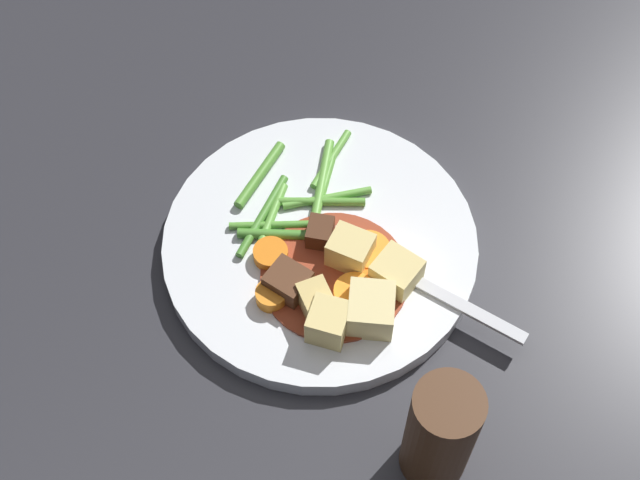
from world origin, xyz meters
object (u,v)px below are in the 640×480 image
carrot_slice_0 (376,278)px  carrot_slice_2 (271,296)px  potato_chunk_0 (316,301)px  potato_chunk_1 (350,251)px  meat_chunk_1 (288,282)px  carrot_slice_4 (271,254)px  pepper_mill (440,433)px  potato_chunk_4 (396,272)px  potato_chunk_3 (328,322)px  meat_chunk_0 (322,235)px  fork (417,282)px  dinner_plate (320,246)px  carrot_slice_3 (368,253)px  potato_chunk_2 (371,309)px  carrot_slice_1 (355,294)px

carrot_slice_0 → carrot_slice_2: (-0.04, -0.07, 0.00)m
carrot_slice_2 → potato_chunk_0: bearing=37.7°
potato_chunk_1 → meat_chunk_1: bearing=-100.6°
carrot_slice_4 → pepper_mill: size_ratio=0.26×
potato_chunk_4 → potato_chunk_3: bearing=-89.4°
potato_chunk_0 → carrot_slice_2: bearing=-142.3°
meat_chunk_0 → carrot_slice_4: bearing=-109.2°
carrot_slice_2 → potato_chunk_3: (0.05, 0.02, 0.01)m
carrot_slice_0 → potato_chunk_4: (0.01, 0.01, 0.01)m
fork → dinner_plate: bearing=-156.6°
dinner_plate → carrot_slice_0: size_ratio=10.03×
carrot_slice_3 → potato_chunk_4: size_ratio=1.07×
pepper_mill → potato_chunk_0: bearing=177.3°
potato_chunk_2 → carrot_slice_3: bearing=141.1°
carrot_slice_2 → potato_chunk_3: potato_chunk_3 is taller
potato_chunk_3 → meat_chunk_1: size_ratio=0.98×
meat_chunk_1 → meat_chunk_0: bearing=109.5°
carrot_slice_4 → potato_chunk_4: 0.10m
meat_chunk_1 → dinner_plate: bearing=112.4°
potato_chunk_3 → meat_chunk_0: size_ratio=1.26×
carrot_slice_4 → potato_chunk_3: potato_chunk_3 is taller
carrot_slice_3 → meat_chunk_1: (-0.02, -0.07, 0.00)m
carrot_slice_1 → fork: size_ratio=0.19×
potato_chunk_4 → meat_chunk_0: size_ratio=1.38×
carrot_slice_1 → carrot_slice_4: size_ratio=1.18×
carrot_slice_1 → potato_chunk_2: size_ratio=0.87×
carrot_slice_0 → potato_chunk_2: potato_chunk_2 is taller
carrot_slice_3 → potato_chunk_1: size_ratio=1.09×
potato_chunk_0 → potato_chunk_1: (-0.02, 0.05, 0.00)m
potato_chunk_1 → carrot_slice_2: bearing=-98.9°
carrot_slice_0 → potato_chunk_4: bearing=54.6°
potato_chunk_0 → potato_chunk_2: potato_chunk_2 is taller
carrot_slice_1 → meat_chunk_1: meat_chunk_1 is taller
potato_chunk_1 → potato_chunk_3: size_ratio=1.07×
carrot_slice_3 → potato_chunk_2: (0.04, -0.03, 0.01)m
potato_chunk_0 → meat_chunk_1: bearing=-167.9°
carrot_slice_4 → potato_chunk_1: 0.06m
fork → pepper_mill: 0.14m
potato_chunk_2 → carrot_slice_4: bearing=-163.8°
carrot_slice_1 → pepper_mill: pepper_mill is taller
carrot_slice_0 → meat_chunk_0: meat_chunk_0 is taller
meat_chunk_1 → carrot_slice_1: bearing=41.7°
carrot_slice_3 → fork: size_ratio=0.21×
carrot_slice_1 → potato_chunk_1: (-0.03, 0.02, 0.01)m
potato_chunk_1 → pepper_mill: pepper_mill is taller
carrot_slice_4 → potato_chunk_0: (0.06, -0.00, 0.01)m
carrot_slice_1 → potato_chunk_3: potato_chunk_3 is taller
carrot_slice_3 → dinner_plate: bearing=-151.1°
potato_chunk_0 → fork: 0.08m
carrot_slice_1 → potato_chunk_4: potato_chunk_4 is taller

